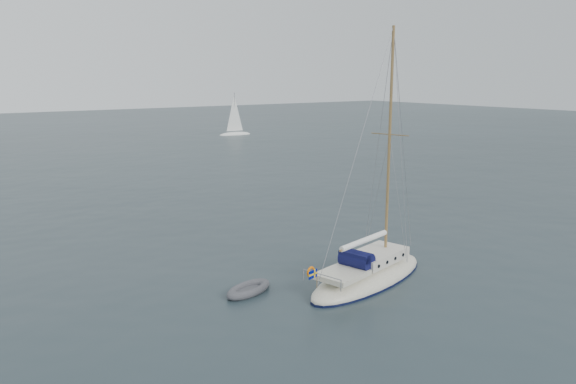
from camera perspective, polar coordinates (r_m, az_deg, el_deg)
ground at (r=29.31m, az=-0.72°, el=-8.71°), size 300.00×300.00×0.00m
sailboat at (r=28.85m, az=8.22°, el=-7.06°), size 9.28×2.78×13.21m
dinghy at (r=27.42m, az=-4.03°, el=-9.83°), size 2.77×1.25×0.40m
distant_yacht_b at (r=99.15m, az=-5.46°, el=7.71°), size 5.90×3.15×7.82m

